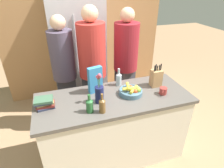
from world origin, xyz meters
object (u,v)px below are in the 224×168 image
at_px(person_at_sink, 64,69).
at_px(book_stack, 45,103).
at_px(bottle_wine, 119,79).
at_px(bottle_vinegar, 102,105).
at_px(knife_block, 156,78).
at_px(bottle_oil, 90,105).
at_px(flower_vase, 99,93).
at_px(person_in_blue, 93,66).
at_px(person_in_red_tee, 126,60).
at_px(refrigerator, 78,51).
at_px(coffee_mug, 163,91).
at_px(cereal_box, 95,80).
at_px(fruit_bowl, 131,91).

bearing_deg(person_at_sink, book_stack, -112.99).
bearing_deg(bottle_wine, bottle_vinegar, -125.49).
bearing_deg(bottle_vinegar, knife_block, 22.42).
height_order(book_stack, bottle_oil, bottle_oil).
relative_size(knife_block, flower_vase, 0.84).
bearing_deg(bottle_vinegar, person_in_blue, 83.48).
height_order(book_stack, bottle_wine, bottle_wine).
distance_m(book_stack, person_in_blue, 0.93).
height_order(bottle_oil, person_in_red_tee, person_in_red_tee).
distance_m(bottle_vinegar, person_in_blue, 0.92).
distance_m(flower_vase, person_at_sink, 0.94).
bearing_deg(person_at_sink, flower_vase, -76.23).
xyz_separation_m(refrigerator, flower_vase, (-0.00, -1.50, 0.03)).
distance_m(refrigerator, bottle_wine, 1.24).
relative_size(refrigerator, person_at_sink, 1.17).
relative_size(coffee_mug, book_stack, 0.55).
height_order(refrigerator, bottle_wine, refrigerator).
xyz_separation_m(flower_vase, person_in_red_tee, (0.63, 0.86, -0.04)).
relative_size(bottle_wine, person_at_sink, 0.13).
bearing_deg(bottle_wine, person_in_red_tee, 61.09).
xyz_separation_m(cereal_box, bottle_vinegar, (-0.03, -0.40, -0.07)).
relative_size(refrigerator, bottle_wine, 8.82).
xyz_separation_m(person_in_blue, person_in_red_tee, (0.55, 0.13, -0.04)).
distance_m(book_stack, bottle_vinegar, 0.60).
relative_size(coffee_mug, bottle_wine, 0.48).
relative_size(person_at_sink, person_in_blue, 0.93).
relative_size(refrigerator, person_in_blue, 1.09).
relative_size(fruit_bowl, person_at_sink, 0.16).
bearing_deg(flower_vase, bottle_vinegar, -95.59).
distance_m(knife_block, bottle_wine, 0.46).
bearing_deg(refrigerator, cereal_box, -89.71).
height_order(refrigerator, flower_vase, refrigerator).
bearing_deg(person_in_red_tee, bottle_oil, -148.94).
bearing_deg(coffee_mug, knife_block, 86.58).
bearing_deg(bottle_oil, book_stack, 153.38).
height_order(refrigerator, cereal_box, refrigerator).
relative_size(refrigerator, person_in_red_tee, 1.13).
bearing_deg(bottle_vinegar, person_in_red_tee, 57.99).
height_order(book_stack, bottle_vinegar, bottle_vinegar).
distance_m(flower_vase, coffee_mug, 0.75).
relative_size(flower_vase, coffee_mug, 3.22).
bearing_deg(coffee_mug, cereal_box, 158.43).
relative_size(cereal_box, bottle_wine, 1.39).
relative_size(knife_block, book_stack, 1.48).
xyz_separation_m(coffee_mug, bottle_wine, (-0.42, 0.36, 0.05)).
bearing_deg(bottle_vinegar, refrigerator, 89.32).
bearing_deg(person_in_red_tee, coffee_mug, -104.93).
distance_m(bottle_oil, bottle_vinegar, 0.13).
relative_size(cereal_box, person_in_blue, 0.17).
relative_size(refrigerator, bottle_oil, 9.83).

